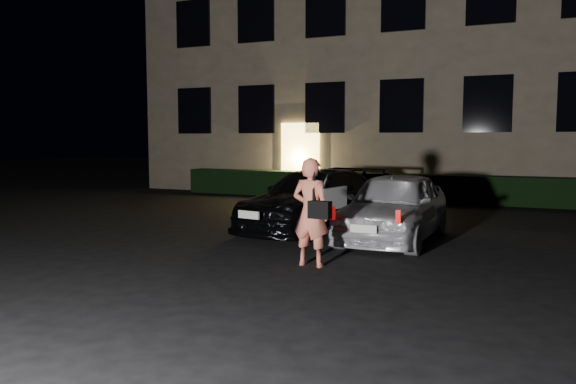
% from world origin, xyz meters
% --- Properties ---
extents(ground, '(80.00, 80.00, 0.00)m').
position_xyz_m(ground, '(0.00, 0.00, 0.00)').
color(ground, black).
rests_on(ground, ground).
extents(building, '(20.00, 8.11, 12.00)m').
position_xyz_m(building, '(-0.00, 14.99, 6.00)').
color(building, '#675E49').
rests_on(building, ground).
extents(hedge, '(15.00, 0.70, 0.85)m').
position_xyz_m(hedge, '(0.00, 10.50, 0.42)').
color(hedge, black).
rests_on(hedge, ground).
extents(sedan, '(2.58, 4.66, 1.28)m').
position_xyz_m(sedan, '(-0.41, 4.20, 0.64)').
color(sedan, black).
rests_on(sedan, ground).
extents(hatch, '(1.67, 3.93, 1.32)m').
position_xyz_m(hatch, '(1.51, 3.48, 0.66)').
color(hatch, silver).
rests_on(hatch, ground).
extents(man, '(0.69, 0.46, 1.67)m').
position_xyz_m(man, '(0.85, 0.80, 0.84)').
color(man, '#DF6F55').
rests_on(man, ground).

